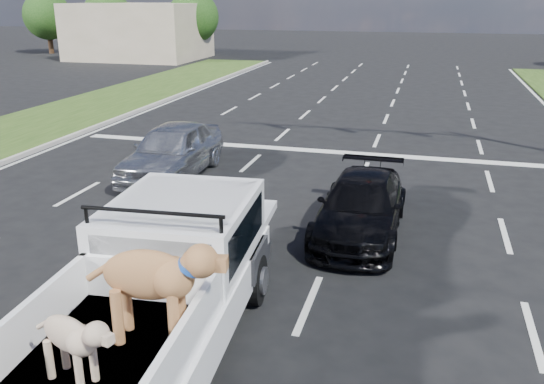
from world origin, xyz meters
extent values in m
plane|color=black|center=(0.00, 0.00, 0.00)|extent=(160.00, 160.00, 0.00)
cube|color=silver|center=(-5.25, 6.00, 0.01)|extent=(0.12, 60.00, 0.01)
cube|color=silver|center=(-1.75, 6.00, 0.01)|extent=(0.12, 60.00, 0.01)
cube|color=silver|center=(1.75, 6.00, 0.01)|extent=(0.12, 60.00, 0.01)
cube|color=silver|center=(5.25, 6.00, 0.01)|extent=(0.12, 60.00, 0.01)
cube|color=silver|center=(-8.80, 6.00, 0.01)|extent=(0.15, 60.00, 0.01)
cube|color=silver|center=(0.00, 10.00, 0.01)|extent=(17.00, 0.45, 0.01)
cube|color=#9D9790|center=(-9.05, 6.00, 0.07)|extent=(0.15, 60.00, 0.14)
cube|color=#B9A78D|center=(-20.00, 36.00, 2.20)|extent=(10.00, 8.00, 4.40)
cylinder|color=#332114|center=(-30.00, 38.00, 1.08)|extent=(0.44, 0.44, 2.16)
sphere|color=#183C10|center=(-30.00, 38.00, 3.30)|extent=(4.20, 4.20, 4.20)
cylinder|color=#332114|center=(-24.00, 38.00, 1.08)|extent=(0.44, 0.44, 2.16)
sphere|color=#183C10|center=(-24.00, 38.00, 3.30)|extent=(4.20, 4.20, 4.20)
cylinder|color=#332114|center=(-16.00, 38.00, 1.08)|extent=(0.44, 0.44, 2.16)
sphere|color=#183C10|center=(-16.00, 38.00, 3.30)|extent=(4.20, 4.20, 4.20)
cylinder|color=black|center=(-1.09, -0.33, 0.42)|extent=(0.37, 0.87, 0.84)
cylinder|color=black|center=(0.84, -0.18, 0.42)|extent=(0.37, 0.87, 0.84)
cube|color=white|center=(0.03, -2.25, 0.73)|extent=(2.55, 6.03, 0.58)
cube|color=white|center=(-0.08, -0.86, 1.50)|extent=(2.23, 2.70, 0.96)
cube|color=black|center=(0.02, -2.12, 1.53)|extent=(1.72, 0.16, 0.69)
cylinder|color=black|center=(0.00, -1.97, 2.20)|extent=(2.00, 0.21, 0.06)
cube|color=black|center=(0.12, -3.55, 0.99)|extent=(2.19, 2.98, 0.07)
cube|color=white|center=(-0.82, -3.62, 1.31)|extent=(0.30, 2.83, 0.58)
cube|color=white|center=(1.07, -3.48, 1.31)|extent=(0.30, 2.83, 0.58)
imported|color=#B5B7BC|center=(-3.48, 6.11, 0.77)|extent=(1.86, 4.52, 1.53)
imported|color=black|center=(2.20, 3.29, 0.62)|extent=(1.80, 4.31, 1.24)
camera|label=1|loc=(3.40, -8.39, 4.89)|focal=38.00mm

